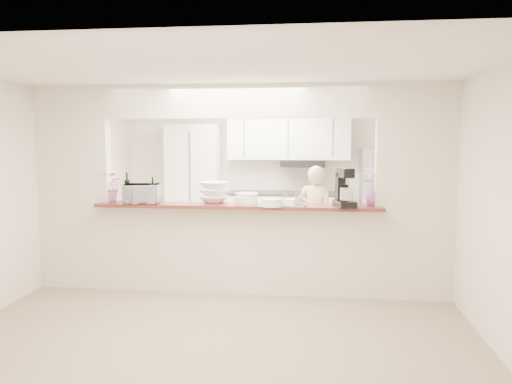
% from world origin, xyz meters
% --- Properties ---
extents(floor, '(6.00, 6.00, 0.00)m').
position_xyz_m(floor, '(0.00, 0.00, 0.00)').
color(floor, tan).
rests_on(floor, ground).
extents(tile_overlay, '(5.00, 2.90, 0.01)m').
position_xyz_m(tile_overlay, '(0.00, 1.55, 0.01)').
color(tile_overlay, beige).
rests_on(tile_overlay, floor).
extents(partition, '(5.00, 0.15, 2.50)m').
position_xyz_m(partition, '(0.00, 0.00, 1.48)').
color(partition, silver).
rests_on(partition, floor).
extents(bar_counter, '(3.40, 0.38, 1.09)m').
position_xyz_m(bar_counter, '(0.00, -0.00, 0.58)').
color(bar_counter, silver).
rests_on(bar_counter, floor).
extents(kitchen_cabinets, '(3.15, 0.62, 2.25)m').
position_xyz_m(kitchen_cabinets, '(-0.19, 2.72, 0.97)').
color(kitchen_cabinets, white).
rests_on(kitchen_cabinets, floor).
extents(refrigerator, '(0.75, 0.70, 1.70)m').
position_xyz_m(refrigerator, '(2.05, 2.65, 0.85)').
color(refrigerator, '#9D9DA1').
rests_on(refrigerator, floor).
extents(flower_left, '(0.38, 0.35, 0.37)m').
position_xyz_m(flower_left, '(-1.60, 0.05, 1.27)').
color(flower_left, '#E478D3').
rests_on(flower_left, bar_counter).
extents(wine_bottle_a, '(0.07, 0.07, 0.36)m').
position_xyz_m(wine_bottle_a, '(-1.40, 0.07, 1.23)').
color(wine_bottle_a, black).
rests_on(wine_bottle_a, bar_counter).
extents(wine_bottle_b, '(0.06, 0.06, 0.32)m').
position_xyz_m(wine_bottle_b, '(-1.00, -0.15, 1.22)').
color(wine_bottle_b, black).
rests_on(wine_bottle_b, bar_counter).
extents(toaster_oven, '(0.46, 0.34, 0.23)m').
position_xyz_m(toaster_oven, '(-1.15, -0.10, 1.21)').
color(toaster_oven, '#B7B7BC').
rests_on(toaster_oven, bar_counter).
extents(serving_bowls, '(0.41, 0.41, 0.25)m').
position_xyz_m(serving_bowls, '(-0.30, 0.05, 1.21)').
color(serving_bowls, white).
rests_on(serving_bowls, bar_counter).
extents(plate_stack_a, '(0.27, 0.27, 0.13)m').
position_xyz_m(plate_stack_a, '(0.10, 0.03, 1.15)').
color(plate_stack_a, white).
rests_on(plate_stack_a, bar_counter).
extents(plate_stack_b, '(0.25, 0.25, 0.09)m').
position_xyz_m(plate_stack_b, '(0.42, -0.19, 1.13)').
color(plate_stack_b, white).
rests_on(plate_stack_b, bar_counter).
extents(red_bowl, '(0.15, 0.15, 0.07)m').
position_xyz_m(red_bowl, '(0.14, 0.08, 1.12)').
color(red_bowl, maroon).
rests_on(red_bowl, bar_counter).
extents(tan_bowl, '(0.17, 0.17, 0.08)m').
position_xyz_m(tan_bowl, '(0.05, -0.03, 1.13)').
color(tan_bowl, beige).
rests_on(tan_bowl, bar_counter).
extents(utensil_caddy, '(0.28, 0.20, 0.23)m').
position_xyz_m(utensil_caddy, '(0.68, -0.15, 1.19)').
color(utensil_caddy, silver).
rests_on(utensil_caddy, bar_counter).
extents(stand_mixer, '(0.27, 0.34, 0.44)m').
position_xyz_m(stand_mixer, '(1.25, -0.14, 1.29)').
color(stand_mixer, black).
rests_on(stand_mixer, bar_counter).
extents(flower_right, '(0.32, 0.32, 0.44)m').
position_xyz_m(flower_right, '(1.60, 0.05, 1.31)').
color(flower_right, '#BA6ECE').
rests_on(flower_right, bar_counter).
extents(person, '(0.61, 0.48, 1.47)m').
position_xyz_m(person, '(0.92, 1.40, 0.73)').
color(person, tan).
rests_on(person, floor).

